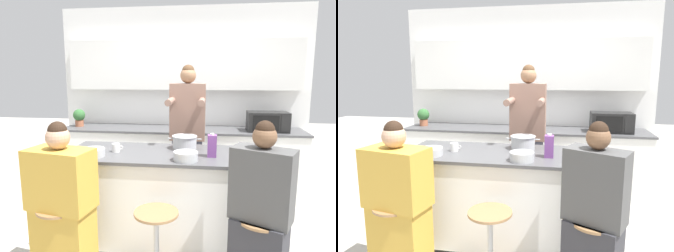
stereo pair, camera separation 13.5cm
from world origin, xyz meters
TOP-DOWN VIEW (x-y plane):
  - ground_plane at (0.00, 0.00)m, footprint 16.00×16.00m
  - wall_back at (0.00, 1.89)m, footprint 3.83×0.22m
  - back_counter at (0.00, 1.57)m, footprint 3.55×0.67m
  - kitchen_island at (0.00, 0.00)m, footprint 1.98×0.78m
  - bar_stool_leftmost at (-0.79, -0.67)m, footprint 0.38×0.38m
  - bar_stool_center at (0.00, -0.64)m, footprint 0.38×0.38m
  - person_cooking at (0.16, 0.67)m, footprint 0.41×0.59m
  - person_wrapped_blanket at (-0.76, -0.66)m, footprint 0.56×0.38m
  - person_seated_near at (0.78, -0.66)m, footprint 0.49×0.41m
  - cooking_pot at (0.16, 0.18)m, footprint 0.34×0.26m
  - fruit_bowl at (0.20, -0.25)m, footprint 0.22×0.22m
  - mixing_bowl_steel at (-0.66, -0.22)m, footprint 0.21×0.21m
  - coffee_cup_near at (0.79, -0.15)m, footprint 0.12×0.08m
  - coffee_cup_far at (-0.50, -0.03)m, footprint 0.11×0.08m
  - juice_carton at (0.43, -0.09)m, footprint 0.08×0.08m
  - microwave at (1.23, 1.52)m, footprint 0.56×0.33m
  - potted_plant at (-1.58, 1.57)m, footprint 0.18×0.18m

SIDE VIEW (x-z plane):
  - ground_plane at x=0.00m, z-range 0.00..0.00m
  - bar_stool_leftmost at x=-0.79m, z-range 0.02..0.64m
  - bar_stool_center at x=0.00m, z-range 0.02..0.64m
  - back_counter at x=0.00m, z-range 0.00..0.89m
  - kitchen_island at x=0.00m, z-range 0.01..0.94m
  - person_seated_near at x=0.78m, z-range -0.07..1.30m
  - person_wrapped_blanket at x=-0.76m, z-range -0.05..1.28m
  - person_cooking at x=0.16m, z-range -0.01..1.79m
  - mixing_bowl_steel at x=-0.66m, z-range 0.93..1.01m
  - fruit_bowl at x=0.20m, z-range 0.93..1.01m
  - coffee_cup_far at x=-0.50m, z-range 0.93..1.01m
  - coffee_cup_near at x=0.79m, z-range 0.93..1.01m
  - cooking_pot at x=0.16m, z-range 0.93..1.07m
  - microwave at x=1.23m, z-range 0.89..1.16m
  - juice_carton at x=0.43m, z-range 0.92..1.14m
  - potted_plant at x=-1.58m, z-range 0.90..1.17m
  - wall_back at x=0.00m, z-range 0.19..2.89m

